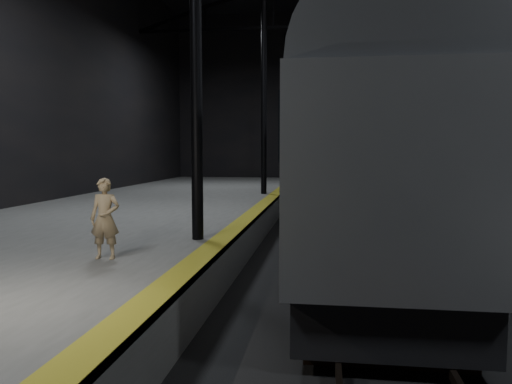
# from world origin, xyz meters

# --- Properties ---
(ground) EXTENTS (44.00, 44.00, 0.00)m
(ground) POSITION_xyz_m (0.00, 0.00, 0.00)
(ground) COLOR black
(ground) RESTS_ON ground
(platform_left) EXTENTS (9.00, 43.80, 1.00)m
(platform_left) POSITION_xyz_m (-7.50, 0.00, 0.50)
(platform_left) COLOR #545452
(platform_left) RESTS_ON ground
(tactile_strip) EXTENTS (0.50, 43.80, 0.01)m
(tactile_strip) POSITION_xyz_m (-3.25, 0.00, 1.00)
(tactile_strip) COLOR olive
(tactile_strip) RESTS_ON platform_left
(track) EXTENTS (2.40, 43.00, 0.24)m
(track) POSITION_xyz_m (0.00, 0.00, 0.07)
(track) COLOR #3F3328
(track) RESTS_ON ground
(train) EXTENTS (3.06, 20.47, 5.47)m
(train) POSITION_xyz_m (-0.00, 1.49, 3.05)
(train) COLOR #A9ACB1
(train) RESTS_ON ground
(woman) EXTENTS (0.58, 0.40, 1.51)m
(woman) POSITION_xyz_m (-4.97, -6.26, 1.76)
(woman) COLOR tan
(woman) RESTS_ON platform_left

